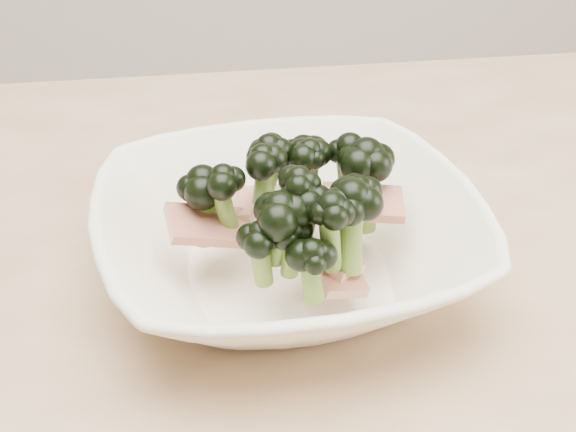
% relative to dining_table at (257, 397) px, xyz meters
% --- Properties ---
extents(dining_table, '(1.20, 0.80, 0.75)m').
position_rel_dining_table_xyz_m(dining_table, '(0.00, 0.00, 0.00)').
color(dining_table, tan).
rests_on(dining_table, ground).
extents(broccoli_dish, '(0.28, 0.28, 0.10)m').
position_rel_dining_table_xyz_m(broccoli_dish, '(0.03, 0.01, 0.14)').
color(broccoli_dish, white).
rests_on(broccoli_dish, dining_table).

